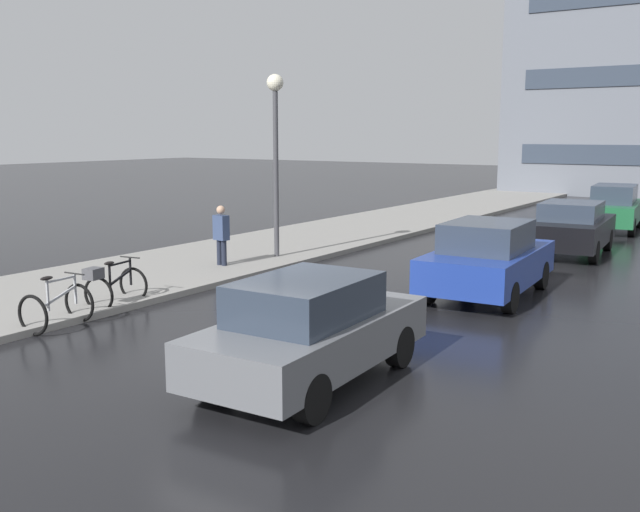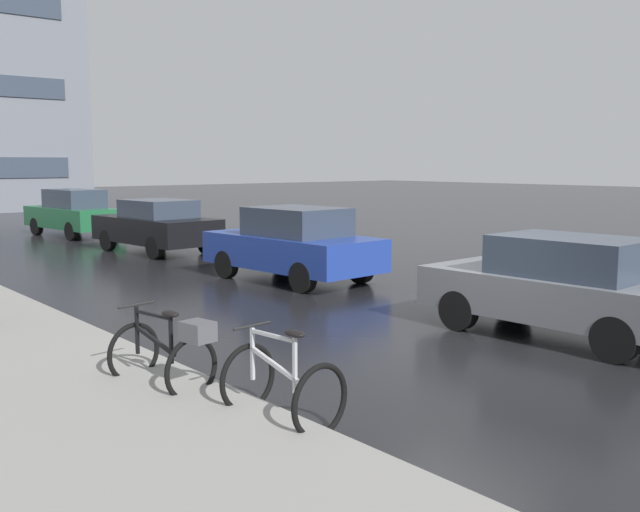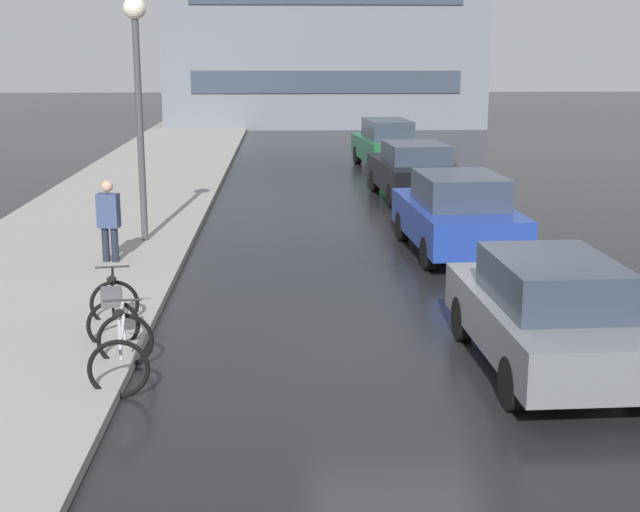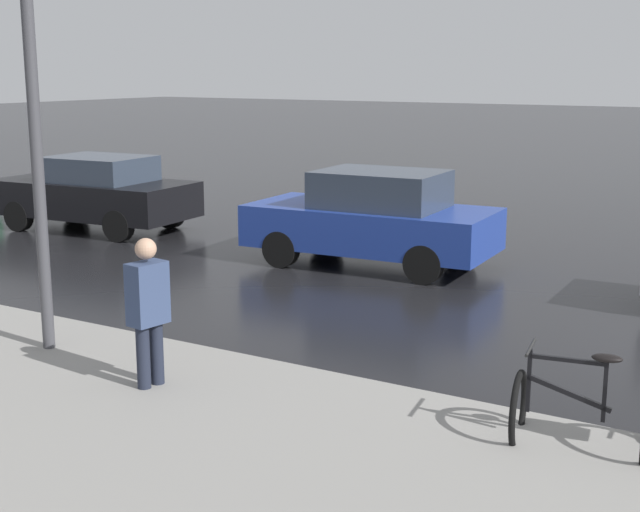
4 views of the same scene
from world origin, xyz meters
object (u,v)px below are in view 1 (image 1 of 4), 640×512
(car_blue, at_px, (488,259))
(streetlamp, at_px, (276,130))
(bicycle_nearest, at_px, (57,307))
(pedestrian, at_px, (221,234))
(car_black, at_px, (571,228))
(car_grey, at_px, (310,329))
(bicycle_second, at_px, (112,284))
(car_green, at_px, (614,208))

(car_blue, distance_m, streetlamp, 7.14)
(bicycle_nearest, relative_size, pedestrian, 0.71)
(car_blue, distance_m, pedestrian, 6.93)
(pedestrian, relative_size, streetlamp, 0.33)
(car_black, bearing_deg, car_blue, -90.39)
(car_black, bearing_deg, bicycle_nearest, -112.31)
(car_blue, bearing_deg, car_grey, -90.61)
(bicycle_second, relative_size, streetlamp, 0.29)
(bicycle_second, xyz_separation_m, car_black, (6.01, 12.05, 0.30))
(car_green, bearing_deg, car_blue, -89.75)
(bicycle_second, height_order, car_black, car_black)
(car_black, xyz_separation_m, pedestrian, (-6.90, -7.69, 0.16))
(streetlamp, bearing_deg, car_black, 41.46)
(car_blue, bearing_deg, bicycle_nearest, -128.53)
(car_blue, bearing_deg, car_green, 90.25)
(car_grey, distance_m, pedestrian, 8.88)
(pedestrian, bearing_deg, bicycle_nearest, -77.76)
(car_black, xyz_separation_m, streetlamp, (-6.54, -5.78, 2.85))
(car_black, height_order, pedestrian, pedestrian)
(bicycle_nearest, distance_m, car_black, 14.76)
(bicycle_second, distance_m, pedestrian, 4.47)
(car_grey, bearing_deg, streetlamp, 130.06)
(bicycle_nearest, distance_m, car_grey, 5.50)
(bicycle_second, relative_size, car_blue, 0.34)
(bicycle_second, distance_m, car_green, 19.23)
(car_grey, xyz_separation_m, pedestrian, (-6.78, 5.73, 0.17))
(bicycle_second, xyz_separation_m, car_blue, (5.97, 5.37, 0.33))
(bicycle_nearest, bearing_deg, car_grey, 2.40)
(car_green, distance_m, pedestrian, 15.51)
(bicycle_nearest, distance_m, pedestrian, 6.13)
(bicycle_second, height_order, streetlamp, streetlamp)
(bicycle_nearest, height_order, bicycle_second, bicycle_nearest)
(bicycle_nearest, height_order, pedestrian, pedestrian)
(car_blue, height_order, car_black, car_blue)
(car_blue, relative_size, streetlamp, 0.85)
(bicycle_nearest, relative_size, car_green, 0.27)
(car_green, height_order, pedestrian, pedestrian)
(car_grey, bearing_deg, car_green, 89.95)
(pedestrian, bearing_deg, bicycle_second, -78.52)
(bicycle_second, bearing_deg, bicycle_nearest, -75.71)
(car_black, bearing_deg, pedestrian, -131.89)
(bicycle_nearest, relative_size, streetlamp, 0.23)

